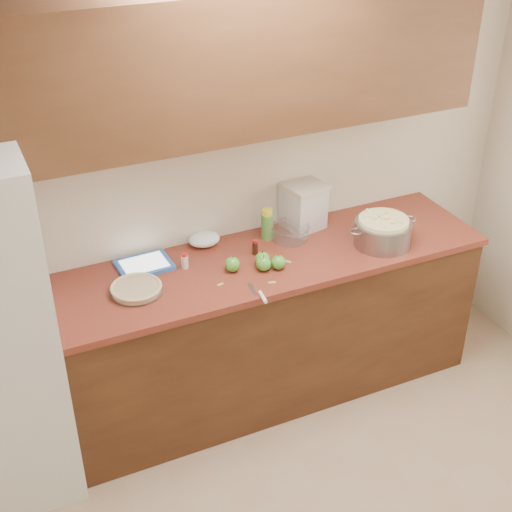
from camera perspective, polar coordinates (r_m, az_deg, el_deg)
name	(u,v)px	position (r m, az deg, el deg)	size (l,w,h in m)	color
room_shell	(426,370)	(2.59, 13.44, -8.83)	(3.60, 3.60, 3.60)	tan
counter_run	(253,329)	(4.09, -0.27, -5.89)	(2.64, 0.68, 0.92)	#4F2C16
upper_cabinets	(239,63)	(3.54, -1.40, 15.17)	(2.60, 0.34, 0.70)	#532E19
pie	(136,289)	(3.62, -9.56, -2.61)	(0.27, 0.27, 0.04)	silver
colander	(383,232)	(4.02, 10.09, 1.92)	(0.42, 0.32, 0.16)	gray
flour_canister	(303,205)	(4.12, 3.80, 4.10)	(0.26, 0.26, 0.27)	silver
tablet	(144,265)	(3.83, -8.93, -0.70)	(0.29, 0.23, 0.02)	blue
paring_knife	(261,296)	(3.54, 0.43, -3.22)	(0.04, 0.20, 0.02)	gray
lemon_bottle	(267,225)	(4.00, 0.89, 2.53)	(0.07, 0.07, 0.18)	#4C8C38
cinnamon_shaker	(185,261)	(3.77, -5.72, -0.40)	(0.04, 0.04, 0.09)	beige
vanilla_bottle	(255,247)	(3.87, -0.07, 0.69)	(0.03, 0.03, 0.09)	black
mixing_bowl	(290,231)	(4.02, 2.72, 1.97)	(0.22, 0.22, 0.08)	silver
paper_towel	(204,239)	(3.97, -4.16, 1.35)	(0.18, 0.15, 0.07)	white
apple_left	(232,264)	(3.73, -1.90, -0.68)	(0.08, 0.08, 0.09)	#499D2C
apple_center	(263,259)	(3.77, 0.53, -0.25)	(0.08, 0.08, 0.09)	#499D2C
apple_front	(264,264)	(3.73, 0.62, -0.61)	(0.08, 0.08, 0.09)	#499D2C
apple_extra	(278,262)	(3.75, 1.80, -0.51)	(0.08, 0.08, 0.09)	#499D2C
peel_a	(220,284)	(3.64, -2.87, -2.28)	(0.03, 0.01, 0.00)	#93B658
peel_b	(287,261)	(3.83, 2.53, -0.44)	(0.04, 0.02, 0.00)	#93B658
peel_c	(272,283)	(3.65, 1.29, -2.13)	(0.04, 0.02, 0.00)	#93B658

